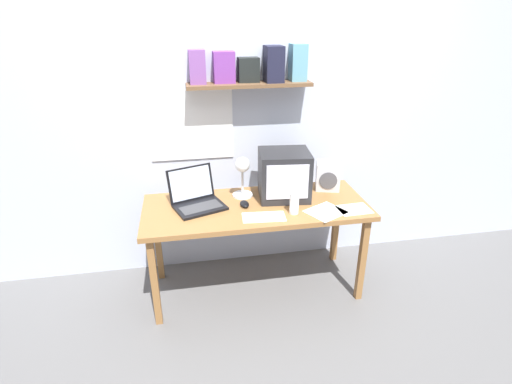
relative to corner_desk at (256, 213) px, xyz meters
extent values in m
plane|color=#5D5C5C|center=(0.00, 0.00, -0.64)|extent=(12.00, 12.00, 0.00)
cube|color=silver|center=(0.00, 0.45, 0.66)|extent=(5.60, 0.06, 2.60)
cube|color=white|center=(-0.40, 0.41, 0.54)|extent=(0.60, 0.01, 0.51)
cube|color=brown|center=(0.01, 0.33, 0.83)|extent=(0.87, 0.18, 0.02)
cube|color=#7A4890|center=(-0.34, 0.36, 0.96)|extent=(0.11, 0.12, 0.22)
cube|color=#73358D|center=(-0.16, 0.36, 0.95)|extent=(0.14, 0.11, 0.21)
cube|color=black|center=(0.01, 0.37, 0.93)|extent=(0.14, 0.11, 0.16)
cube|color=black|center=(0.19, 0.34, 0.97)|extent=(0.12, 0.16, 0.24)
cube|color=#5A94AA|center=(0.36, 0.36, 0.97)|extent=(0.11, 0.12, 0.25)
cube|color=olive|center=(0.00, 0.00, 0.05)|extent=(1.56, 0.64, 0.03)
cube|color=olive|center=(-0.72, -0.26, -0.30)|extent=(0.04, 0.05, 0.67)
cube|color=olive|center=(0.72, -0.26, -0.30)|extent=(0.04, 0.05, 0.67)
cube|color=olive|center=(-0.72, 0.26, -0.30)|extent=(0.04, 0.05, 0.67)
cube|color=olive|center=(0.72, 0.26, -0.30)|extent=(0.04, 0.05, 0.67)
cube|color=#232326|center=(0.22, 0.10, 0.24)|extent=(0.38, 0.34, 0.34)
cube|color=silver|center=(0.21, -0.05, 0.24)|extent=(0.29, 0.04, 0.25)
cube|color=black|center=(-0.39, 0.02, 0.07)|extent=(0.39, 0.33, 0.02)
cube|color=#38383A|center=(-0.38, 0.00, 0.08)|extent=(0.30, 0.22, 0.00)
cube|color=black|center=(-0.44, 0.15, 0.20)|extent=(0.33, 0.17, 0.23)
cube|color=silver|center=(-0.44, 0.15, 0.20)|extent=(0.30, 0.15, 0.21)
cylinder|color=white|center=(-0.07, 0.17, 0.07)|extent=(0.15, 0.15, 0.01)
cylinder|color=white|center=(-0.07, 0.17, 0.21)|extent=(0.02, 0.02, 0.25)
sphere|color=white|center=(-0.08, 0.10, 0.33)|extent=(0.10, 0.10, 0.10)
cylinder|color=white|center=(0.23, -0.16, 0.14)|extent=(0.06, 0.06, 0.15)
cylinder|color=#4CC656|center=(0.23, -0.16, 0.12)|extent=(0.05, 0.05, 0.10)
cube|color=silver|center=(0.58, 0.18, 0.17)|extent=(0.21, 0.18, 0.21)
cylinder|color=#4C4C51|center=(0.56, 0.11, 0.16)|extent=(0.13, 0.04, 0.13)
ellipsoid|color=black|center=(-0.08, 0.00, 0.08)|extent=(0.07, 0.11, 0.03)
cube|color=white|center=(0.02, -0.19, 0.07)|extent=(0.29, 0.16, 0.00)
cube|color=white|center=(0.64, -0.19, 0.07)|extent=(0.23, 0.18, 0.00)
cube|color=silver|center=(0.44, -0.19, 0.07)|extent=(0.31, 0.30, 0.00)
camera|label=1|loc=(-0.45, -2.45, 1.30)|focal=28.00mm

